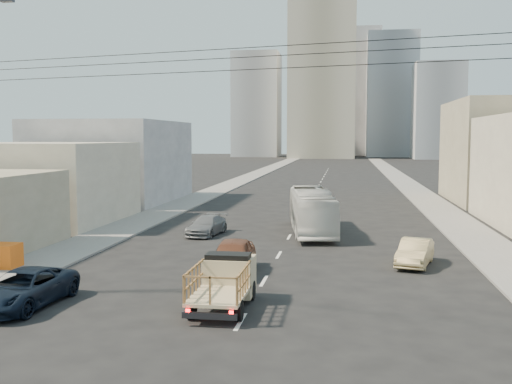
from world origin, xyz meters
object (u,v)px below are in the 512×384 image
(sedan_brown, at_px, (233,256))
(flatbed_pickup, at_px, (224,279))
(sedan_grey, at_px, (207,226))
(crate_stack, at_px, (0,255))
(city_bus, at_px, (312,211))
(sedan_tan, at_px, (415,252))
(navy_pickup, at_px, (23,289))

(sedan_brown, bearing_deg, flatbed_pickup, -84.80)
(sedan_brown, relative_size, sedan_grey, 1.10)
(sedan_grey, bearing_deg, crate_stack, -115.48)
(flatbed_pickup, height_order, city_bus, city_bus)
(sedan_tan, bearing_deg, crate_stack, -154.13)
(city_bus, distance_m, sedan_tan, 11.24)
(city_bus, distance_m, sedan_brown, 13.04)
(city_bus, xyz_separation_m, crate_stack, (-14.33, -13.59, -0.78))
(city_bus, height_order, sedan_brown, city_bus)
(flatbed_pickup, bearing_deg, crate_stack, 158.48)
(city_bus, bearing_deg, crate_stack, -144.35)
(sedan_brown, height_order, crate_stack, sedan_brown)
(sedan_grey, relative_size, crate_stack, 2.39)
(sedan_brown, distance_m, crate_stack, 11.38)
(flatbed_pickup, xyz_separation_m, sedan_tan, (7.96, 8.71, -0.43))
(city_bus, height_order, sedan_grey, city_bus)
(navy_pickup, distance_m, city_bus, 21.74)
(sedan_tan, bearing_deg, sedan_grey, 163.34)
(flatbed_pickup, height_order, sedan_grey, flatbed_pickup)
(sedan_tan, relative_size, sedan_grey, 0.93)
(sedan_grey, bearing_deg, city_bus, 24.30)
(flatbed_pickup, bearing_deg, sedan_tan, 47.55)
(sedan_brown, distance_m, sedan_grey, 11.31)
(flatbed_pickup, xyz_separation_m, city_bus, (2.25, 18.35, 0.38))
(navy_pickup, relative_size, sedan_grey, 1.17)
(flatbed_pickup, distance_m, sedan_grey, 16.95)
(flatbed_pickup, bearing_deg, city_bus, 82.99)
(sedan_brown, bearing_deg, sedan_grey, 107.33)
(sedan_grey, bearing_deg, sedan_brown, -62.77)
(navy_pickup, xyz_separation_m, sedan_brown, (6.80, 6.72, 0.11))
(sedan_brown, bearing_deg, city_bus, 74.49)
(city_bus, bearing_deg, navy_pickup, -124.62)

